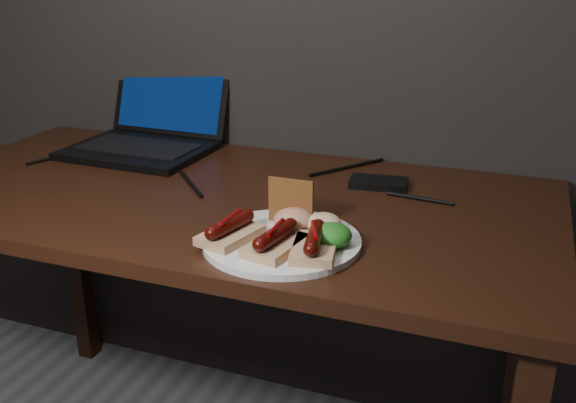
# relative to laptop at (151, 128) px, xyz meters

# --- Properties ---
(desk) EXTENTS (1.40, 0.70, 0.75)m
(desk) POSITION_rel_laptop_xyz_m (0.32, -0.25, -0.14)
(desk) COLOR black
(desk) RESTS_ON ground
(laptop) EXTENTS (0.35, 0.36, 0.25)m
(laptop) POSITION_rel_laptop_xyz_m (0.00, 0.00, 0.00)
(laptop) COLOR black
(laptop) RESTS_ON desk
(hard_drive) EXTENTS (0.13, 0.09, 0.02)m
(hard_drive) POSITION_rel_laptop_xyz_m (0.63, -0.09, -0.04)
(hard_drive) COLOR black
(hard_drive) RESTS_ON desk
(desk_cables) EXTENTS (1.00, 0.39, 0.01)m
(desk_cables) POSITION_rel_laptop_xyz_m (0.31, -0.12, -0.05)
(desk_cables) COLOR black
(desk_cables) RESTS_ON desk
(plate) EXTENTS (0.29, 0.29, 0.01)m
(plate) POSITION_rel_laptop_xyz_m (0.54, -0.45, -0.05)
(plate) COLOR white
(plate) RESTS_ON desk
(bread_sausage_left) EXTENTS (0.10, 0.13, 0.04)m
(bread_sausage_left) POSITION_rel_laptop_xyz_m (0.46, -0.48, -0.02)
(bread_sausage_left) COLOR #DCB281
(bread_sausage_left) RESTS_ON plate
(bread_sausage_center) EXTENTS (0.09, 0.13, 0.04)m
(bread_sausage_center) POSITION_rel_laptop_xyz_m (0.55, -0.50, -0.02)
(bread_sausage_center) COLOR #DCB281
(bread_sausage_center) RESTS_ON plate
(bread_sausage_right) EXTENTS (0.09, 0.13, 0.04)m
(bread_sausage_right) POSITION_rel_laptop_xyz_m (0.61, -0.48, -0.02)
(bread_sausage_right) COLOR #DCB281
(bread_sausage_right) RESTS_ON plate
(crispbread) EXTENTS (0.09, 0.01, 0.08)m
(crispbread) POSITION_rel_laptop_xyz_m (0.53, -0.38, 0.00)
(crispbread) COLOR brown
(crispbread) RESTS_ON plate
(salad_greens) EXTENTS (0.07, 0.07, 0.04)m
(salad_greens) POSITION_rel_laptop_xyz_m (0.63, -0.45, -0.02)
(salad_greens) COLOR #125D15
(salad_greens) RESTS_ON plate
(salsa_mound) EXTENTS (0.07, 0.07, 0.04)m
(salsa_mound) POSITION_rel_laptop_xyz_m (0.55, -0.40, -0.02)
(salsa_mound) COLOR #A91610
(salsa_mound) RESTS_ON plate
(coleslaw_mound) EXTENTS (0.06, 0.06, 0.04)m
(coleslaw_mound) POSITION_rel_laptop_xyz_m (0.60, -0.40, -0.02)
(coleslaw_mound) COLOR beige
(coleslaw_mound) RESTS_ON plate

